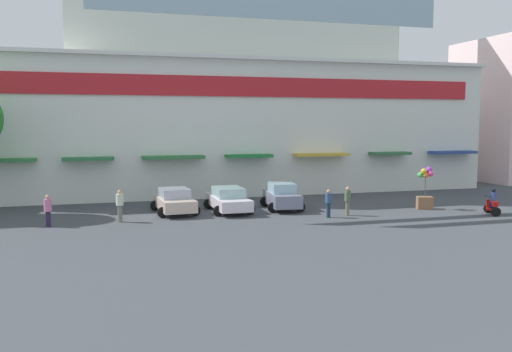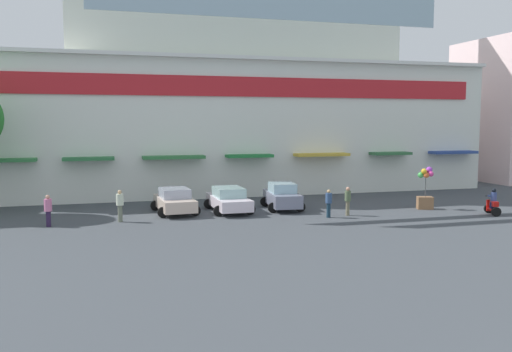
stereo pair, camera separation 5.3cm
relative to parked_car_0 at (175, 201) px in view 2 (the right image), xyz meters
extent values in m
plane|color=#42474D|center=(6.01, -11.72, -0.73)|extent=(128.00, 128.00, 0.00)
cube|color=white|center=(6.01, 11.76, 4.00)|extent=(37.28, 12.96, 9.47)
cube|color=white|center=(6.01, 12.41, 13.15)|extent=(24.24, 11.67, 8.84)
cube|color=red|center=(6.01, 5.22, 6.90)|extent=(34.29, 0.12, 1.34)
cube|color=silver|center=(6.01, 5.18, 8.85)|extent=(37.28, 0.70, 0.24)
cube|color=#327C42|center=(-9.83, 4.73, 2.19)|extent=(3.97, 1.10, 0.20)
cube|color=#2D713F|center=(-4.77, 4.73, 2.19)|extent=(3.14, 1.10, 0.20)
cube|color=#31743D|center=(0.59, 4.73, 2.19)|extent=(4.06, 1.10, 0.20)
cube|color=#217838|center=(5.74, 4.73, 2.19)|extent=(3.19, 1.10, 0.20)
cube|color=gold|center=(11.07, 4.73, 2.19)|extent=(3.93, 1.10, 0.20)
cube|color=#326C40|center=(16.54, 4.73, 2.19)|extent=(3.00, 1.10, 0.20)
cube|color=#2B448D|center=(21.90, 4.73, 2.19)|extent=(3.70, 1.10, 0.20)
cube|color=#99B7C6|center=(6.01, 0.06, 11.38)|extent=(21.33, 0.08, 1.77)
cube|color=beige|center=(0.00, 0.00, -0.14)|extent=(2.07, 4.17, 0.65)
cube|color=#A4ACBE|center=(0.00, 0.00, 0.45)|extent=(1.68, 2.13, 0.53)
cylinder|color=black|center=(-0.98, 1.20, -0.43)|extent=(0.61, 0.20, 0.60)
cylinder|color=black|center=(0.82, 1.32, -0.43)|extent=(0.61, 0.20, 0.60)
cylinder|color=black|center=(-0.82, -1.32, -0.43)|extent=(0.61, 0.20, 0.60)
cylinder|color=black|center=(0.98, -1.20, -0.43)|extent=(0.61, 0.20, 0.60)
cube|color=silver|center=(3.12, -0.29, -0.15)|extent=(1.87, 4.50, 0.62)
cube|color=#99C1BF|center=(3.12, -0.29, 0.43)|extent=(1.59, 2.26, 0.54)
cylinder|color=black|center=(2.19, 1.08, -0.43)|extent=(0.60, 0.17, 0.60)
cylinder|color=black|center=(4.01, 1.11, -0.43)|extent=(0.60, 0.17, 0.60)
cylinder|color=black|center=(2.23, -1.69, -0.43)|extent=(0.60, 0.17, 0.60)
cylinder|color=black|center=(4.04, -1.67, -0.43)|extent=(0.60, 0.17, 0.60)
cube|color=gray|center=(6.41, -0.31, -0.08)|extent=(1.99, 3.97, 0.76)
cube|color=#9CC3D0|center=(6.41, -0.31, 0.58)|extent=(1.58, 2.04, 0.56)
cylinder|color=black|center=(5.72, 0.95, -0.43)|extent=(0.61, 0.22, 0.60)
cylinder|color=black|center=(7.33, 0.79, -0.43)|extent=(0.61, 0.22, 0.60)
cylinder|color=black|center=(5.49, -1.41, -0.43)|extent=(0.61, 0.22, 0.60)
cylinder|color=black|center=(7.10, -1.57, -0.43)|extent=(0.61, 0.22, 0.60)
cylinder|color=black|center=(17.45, -4.86, -0.47)|extent=(0.54, 0.31, 0.52)
cylinder|color=black|center=(17.07, -5.95, -0.47)|extent=(0.54, 0.31, 0.52)
cube|color=red|center=(17.26, -5.41, -0.41)|extent=(0.60, 1.05, 0.10)
cube|color=red|center=(17.19, -5.60, -0.07)|extent=(0.50, 0.71, 0.28)
cube|color=red|center=(17.42, -4.97, -0.26)|extent=(0.35, 0.24, 0.65)
cylinder|color=black|center=(17.42, -4.95, 0.27)|extent=(0.50, 0.21, 0.04)
cube|color=#1C1F49|center=(17.22, -5.51, -0.19)|extent=(0.39, 0.37, 0.36)
cylinder|color=#3D508C|center=(17.22, -5.51, 0.28)|extent=(0.41, 0.41, 0.57)
sphere|color=black|center=(17.22, -5.51, 0.68)|extent=(0.25, 0.25, 0.25)
cube|color=#3D508C|center=(17.31, -5.28, 0.31)|extent=(0.47, 0.53, 0.10)
cylinder|color=#2E1F40|center=(-6.61, -2.27, -0.34)|extent=(0.30, 0.30, 0.78)
cylinder|color=#D1709D|center=(-6.61, -2.27, 0.36)|extent=(0.48, 0.48, 0.61)
sphere|color=tan|center=(-6.61, -2.27, 0.77)|extent=(0.21, 0.21, 0.21)
cylinder|color=#183143|center=(7.96, -3.71, -0.33)|extent=(0.31, 0.31, 0.80)
cylinder|color=#334F7A|center=(7.96, -3.71, 0.35)|extent=(0.51, 0.51, 0.55)
sphere|color=tan|center=(7.96, -3.71, 0.72)|extent=(0.20, 0.20, 0.20)
cylinder|color=#756F54|center=(9.25, -3.40, -0.32)|extent=(0.28, 0.28, 0.82)
cylinder|color=#566847|center=(9.25, -3.40, 0.37)|extent=(0.46, 0.46, 0.57)
sphere|color=tan|center=(9.25, -3.40, 0.77)|extent=(0.23, 0.23, 0.23)
cylinder|color=slate|center=(-3.11, -1.95, -0.29)|extent=(0.33, 0.33, 0.89)
cylinder|color=beige|center=(-3.11, -1.95, 0.45)|extent=(0.53, 0.53, 0.60)
sphere|color=tan|center=(-3.11, -1.95, 0.85)|extent=(0.21, 0.21, 0.21)
cube|color=#8C6543|center=(14.73, -2.60, -0.36)|extent=(1.05, 0.86, 0.75)
cylinder|color=#4C4C4C|center=(14.73, -2.60, 0.62)|extent=(0.04, 0.04, 1.20)
sphere|color=#A641CB|center=(14.93, -2.63, 1.65)|extent=(0.38, 0.38, 0.38)
sphere|color=#D65F2F|center=(14.83, -2.42, 1.34)|extent=(0.35, 0.35, 0.35)
sphere|color=#DB3391|center=(14.71, -2.42, 1.37)|extent=(0.30, 0.30, 0.30)
sphere|color=#4CC457|center=(14.45, -2.49, 1.33)|extent=(0.35, 0.35, 0.35)
sphere|color=yellow|center=(14.55, -2.68, 1.57)|extent=(0.34, 0.34, 0.34)
sphere|color=orange|center=(14.67, -2.76, 1.34)|extent=(0.33, 0.33, 0.33)
sphere|color=#E63C93|center=(14.93, -2.82, 1.41)|extent=(0.32, 0.32, 0.32)
camera|label=1|loc=(-3.93, -30.81, 4.50)|focal=37.90mm
camera|label=2|loc=(-3.88, -30.82, 4.50)|focal=37.90mm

